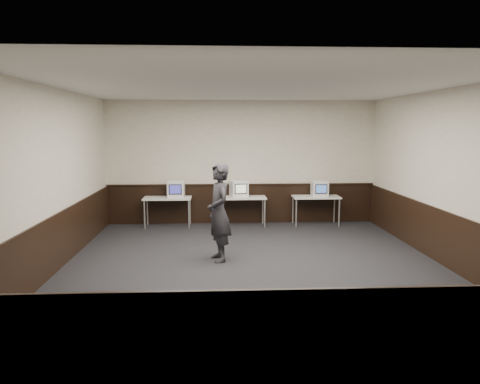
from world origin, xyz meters
name	(u,v)px	position (x,y,z in m)	size (l,w,h in m)	color
floor	(254,267)	(0.00, 0.00, 0.00)	(8.00, 8.00, 0.00)	black
ceiling	(255,86)	(0.00, 0.00, 3.20)	(8.00, 8.00, 0.00)	white
back_wall	(241,162)	(0.00, 4.00, 1.60)	(7.00, 7.00, 0.00)	silver
front_wall	(291,227)	(0.00, -4.00, 1.60)	(7.00, 7.00, 0.00)	silver
left_wall	(52,180)	(-3.50, 0.00, 1.60)	(8.00, 8.00, 0.00)	silver
right_wall	(448,178)	(3.50, 0.00, 1.60)	(8.00, 8.00, 0.00)	silver
wainscot_back	(241,204)	(0.00, 3.98, 0.50)	(6.98, 0.04, 1.00)	black
wainscot_front	(289,339)	(0.00, -3.98, 0.50)	(6.98, 0.04, 1.00)	black
wainscot_left	(57,242)	(-3.48, 0.00, 0.50)	(0.04, 7.98, 1.00)	black
wainscot_right	(443,238)	(3.48, 0.00, 0.50)	(0.04, 7.98, 1.00)	black
wainscot_rail	(242,185)	(0.00, 3.96, 1.02)	(6.98, 0.06, 0.04)	black
desk_left	(167,200)	(-1.90, 3.60, 0.68)	(1.20, 0.60, 0.75)	silver
desk_center	(242,200)	(0.00, 3.60, 0.68)	(1.20, 0.60, 0.75)	silver
desk_right	(316,199)	(1.90, 3.60, 0.68)	(1.20, 0.60, 0.75)	silver
emac_left	(176,189)	(-1.67, 3.59, 0.96)	(0.43, 0.46, 0.42)	white
emac_center	(239,189)	(-0.09, 3.62, 0.96)	(0.50, 0.51, 0.42)	white
emac_right	(320,189)	(1.98, 3.56, 0.95)	(0.41, 0.44, 0.40)	white
person	(219,212)	(-0.62, 0.47, 0.92)	(0.67, 0.44, 1.85)	#242429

